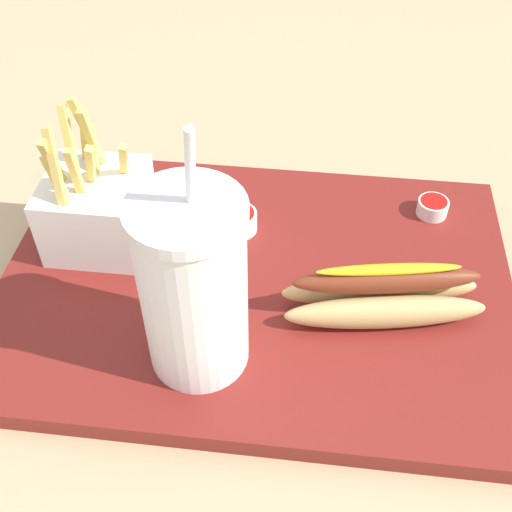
% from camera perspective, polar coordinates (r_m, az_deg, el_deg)
% --- Properties ---
extents(ground_plane, '(2.40, 2.40, 0.02)m').
position_cam_1_polar(ground_plane, '(0.63, 0.00, -3.85)').
color(ground_plane, tan).
extents(food_tray, '(0.49, 0.35, 0.02)m').
position_cam_1_polar(food_tray, '(0.62, 0.00, -2.63)').
color(food_tray, maroon).
rests_on(food_tray, ground_plane).
extents(soda_cup, '(0.09, 0.09, 0.23)m').
position_cam_1_polar(soda_cup, '(0.49, -5.64, -2.85)').
color(soda_cup, white).
rests_on(soda_cup, food_tray).
extents(fries_basket, '(0.09, 0.09, 0.15)m').
position_cam_1_polar(fries_basket, '(0.64, -14.11, 4.20)').
color(fries_basket, white).
rests_on(fries_basket, food_tray).
extents(hot_dog_1, '(0.19, 0.08, 0.06)m').
position_cam_1_polar(hot_dog_1, '(0.57, 11.39, -3.47)').
color(hot_dog_1, tan).
rests_on(hot_dog_1, food_tray).
extents(ketchup_cup_1, '(0.04, 0.04, 0.02)m').
position_cam_1_polar(ketchup_cup_1, '(0.65, -1.58, 3.24)').
color(ketchup_cup_1, white).
rests_on(ketchup_cup_1, food_tray).
extents(ketchup_cup_2, '(0.03, 0.03, 0.02)m').
position_cam_1_polar(ketchup_cup_2, '(0.70, 15.61, 4.31)').
color(ketchup_cup_2, white).
rests_on(ketchup_cup_2, food_tray).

